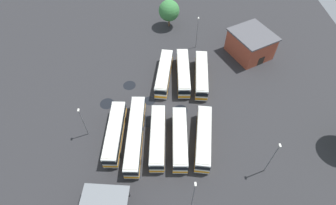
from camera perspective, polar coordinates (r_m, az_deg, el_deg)
The scene contains 20 objects.
ground_plane at distance 55.22m, azimuth -1.35°, elevation -0.91°, with size 97.42×97.42×0.00m, color #28282B.
bus_row0_slot2 at distance 59.26m, azimuth -0.84°, elevation 6.28°, with size 12.83×4.43×3.35m.
bus_row0_slot3 at distance 59.46m, azimuth 3.25°, elevation 6.38°, with size 12.83×2.98×3.35m.
bus_row0_slot4 at distance 59.34m, azimuth 7.11°, elevation 5.89°, with size 12.80×3.86×3.35m.
bus_row1_slot0 at distance 50.32m, azimuth -11.26°, elevation -6.40°, with size 12.76×3.33×3.35m.
bus_row1_slot1 at distance 49.56m, azimuth -6.99°, elevation -6.77°, with size 15.97×3.38×3.35m.
bus_row1_slot2 at distance 48.91m, azimuth -2.23°, elevation -7.41°, with size 12.68×3.10×3.35m.
bus_row1_slot3 at distance 48.75m, azimuth 2.51°, elevation -7.74°, with size 12.32×3.11×3.35m.
bus_row1_slot4 at distance 49.23m, azimuth 7.55°, elevation -7.49°, with size 12.79×4.42×3.35m.
depot_building at distance 67.82m, azimuth 17.23°, elevation 11.84°, with size 12.20×11.83×5.95m.
lamp_post_mid_lot at distance 41.11m, azimuth 5.43°, elevation -19.05°, with size 0.56×0.28×8.91m.
lamp_post_by_building at distance 46.55m, azimuth 21.36°, elevation -10.91°, with size 0.56×0.28×8.71m.
lamp_post_far_corner at distance 50.24m, azimuth -17.67°, elevation -3.84°, with size 0.56×0.28×7.55m.
lamp_post_near_entrance at distance 66.31m, azimuth 6.25°, elevation 14.80°, with size 0.56×0.28×8.44m.
tree_northeast at distance 73.44m, azimuth 0.23°, elevation 19.03°, with size 5.44×5.44×7.39m.
puddle_between_rows at distance 59.73m, azimuth -8.24°, elevation 3.64°, with size 2.78×2.78×0.01m, color black.
puddle_centre_drain at distance 54.70m, azimuth 2.70°, elevation -1.65°, with size 2.84×2.84×0.01m, color black.
puddle_near_shelter at distance 57.16m, azimuth -12.89°, elevation -0.23°, with size 2.96×2.96×0.01m, color black.
puddle_front_lane at distance 56.33m, azimuth -3.90°, elevation 0.36°, with size 2.40×2.40×0.01m, color black.
puddle_back_corner at distance 53.15m, azimuth -4.30°, elevation -4.02°, with size 2.82×2.82×0.01m, color black.
Camera 1 is at (34.22, 0.04, 43.33)m, focal length 28.54 mm.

